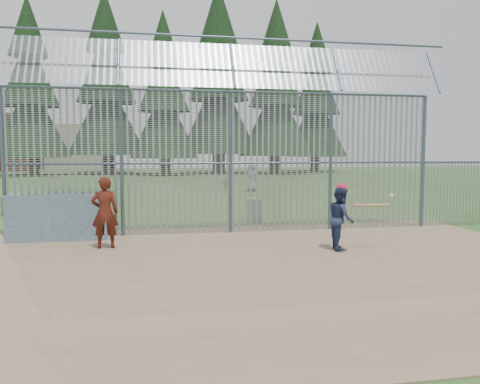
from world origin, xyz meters
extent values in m
plane|color=#2D511E|center=(0.00, 0.00, 0.00)|extent=(120.00, 120.00, 0.00)
cube|color=#756047|center=(0.00, -0.50, 0.01)|extent=(14.00, 10.00, 0.02)
cube|color=#38566B|center=(-4.60, 2.90, 0.62)|extent=(2.50, 0.12, 1.20)
imported|color=#222C4F|center=(2.17, 0.68, 0.76)|extent=(0.69, 0.81, 1.47)
imported|color=maroon|center=(-3.30, 1.84, 0.88)|extent=(0.65, 0.45, 1.72)
imported|color=slate|center=(3.53, 17.23, 0.84)|extent=(0.97, 0.89, 1.67)
imported|color=slate|center=(1.91, 16.50, 0.44)|extent=(0.55, 0.39, 0.87)
sphere|color=red|center=(2.17, 0.68, 1.47)|extent=(0.24, 0.24, 0.24)
cylinder|color=#AA7F4C|center=(2.87, 0.53, 1.07)|extent=(0.85, 0.19, 0.07)
sphere|color=#AA7F4C|center=(2.44, 0.53, 1.07)|extent=(0.09, 0.09, 0.09)
sphere|color=white|center=(3.48, 0.73, 1.27)|extent=(0.09, 0.09, 0.09)
cylinder|color=#999CA2|center=(1.13, 5.40, 0.35)|extent=(0.52, 0.52, 0.70)
cylinder|color=#9EA0A5|center=(1.13, 5.40, 0.72)|extent=(0.56, 0.56, 0.05)
sphere|color=#9EA0A5|center=(1.13, 5.40, 0.77)|extent=(0.10, 0.10, 0.10)
cube|color=slate|center=(-6.18, 8.57, 0.20)|extent=(3.00, 0.25, 0.05)
cube|color=slate|center=(-6.18, 8.92, 0.45)|extent=(3.00, 0.25, 0.05)
cube|color=slate|center=(-6.18, 9.27, 0.70)|extent=(3.00, 0.25, 0.05)
cube|color=slate|center=(-7.58, 8.92, 0.35)|extent=(0.06, 0.90, 0.70)
cube|color=gray|center=(-4.78, 8.92, 0.35)|extent=(0.06, 0.90, 0.70)
cylinder|color=#47566B|center=(-6.00, 3.50, 2.00)|extent=(0.10, 0.10, 4.00)
cylinder|color=#47566B|center=(-3.00, 3.50, 2.00)|extent=(0.10, 0.10, 4.00)
cylinder|color=#47566B|center=(0.00, 3.50, 2.00)|extent=(0.10, 0.10, 4.00)
cylinder|color=#47566B|center=(3.00, 3.50, 2.00)|extent=(0.10, 0.10, 4.00)
cylinder|color=#47566B|center=(6.00, 3.50, 2.00)|extent=(0.10, 0.10, 4.00)
cylinder|color=#47566B|center=(0.00, 3.50, 4.00)|extent=(12.00, 0.07, 0.07)
cylinder|color=#47566B|center=(0.00, 3.50, 2.00)|extent=(12.00, 0.06, 0.06)
cube|color=gray|center=(0.00, 3.50, 2.00)|extent=(12.00, 0.02, 4.00)
cube|color=gray|center=(0.00, 3.12, 4.65)|extent=(12.00, 0.77, 1.31)
cylinder|color=#47566B|center=(6.00, 3.50, 1.00)|extent=(0.08, 0.08, 2.00)
cylinder|color=#332319|center=(-14.00, 40.00, 1.53)|extent=(1.19, 1.19, 3.06)
cone|color=black|center=(-14.00, 40.00, 10.20)|extent=(7.48, 7.48, 13.94)
cylinder|color=#332319|center=(-7.00, 43.00, 1.71)|extent=(1.33, 1.33, 3.42)
cone|color=black|center=(-7.00, 43.00, 11.40)|extent=(8.36, 8.36, 15.58)
cylinder|color=#332319|center=(-1.00, 39.00, 1.44)|extent=(1.12, 1.12, 2.88)
cone|color=black|center=(-1.00, 39.00, 9.60)|extent=(7.04, 7.04, 13.12)
cylinder|color=#332319|center=(5.00, 42.00, 1.80)|extent=(1.40, 1.40, 3.60)
cone|color=black|center=(5.00, 42.00, 12.00)|extent=(8.80, 8.80, 16.40)
cylinder|color=#332319|center=(11.00, 40.00, 1.62)|extent=(1.26, 1.26, 3.24)
cone|color=black|center=(11.00, 40.00, 10.80)|extent=(7.92, 7.92, 14.76)
cylinder|color=#332319|center=(17.00, 44.00, 1.53)|extent=(1.19, 1.19, 3.06)
cone|color=black|center=(17.00, 44.00, 10.20)|extent=(7.48, 7.48, 13.94)
cube|color=#B2A58C|center=(-12.00, 58.00, 3.00)|extent=(8.00, 7.00, 6.00)
camera|label=1|loc=(-2.15, -9.60, 2.31)|focal=35.00mm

